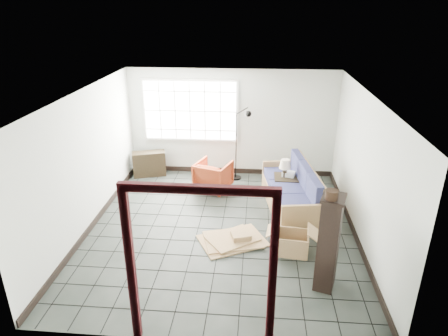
# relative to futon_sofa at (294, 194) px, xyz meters

# --- Properties ---
(ground) EXTENTS (5.50, 5.50, 0.00)m
(ground) POSITION_rel_futon_sofa_xyz_m (-1.41, -0.92, -0.35)
(ground) COLOR black
(ground) RESTS_ON ground
(room_shell) EXTENTS (5.02, 5.52, 2.61)m
(room_shell) POSITION_rel_futon_sofa_xyz_m (-1.41, -0.89, 1.33)
(room_shell) COLOR silver
(room_shell) RESTS_ON ground
(window_panel) EXTENTS (2.32, 0.08, 1.52)m
(window_panel) POSITION_rel_futon_sofa_xyz_m (-2.41, 1.78, 1.25)
(window_panel) COLOR silver
(window_panel) RESTS_ON ground
(doorway_trim) EXTENTS (1.80, 0.08, 2.20)m
(doorway_trim) POSITION_rel_futon_sofa_xyz_m (-1.41, -3.62, 1.03)
(doorway_trim) COLOR #360C10
(doorway_trim) RESTS_ON ground
(futon_sofa) EXTENTS (1.15, 2.30, 0.98)m
(futon_sofa) POSITION_rel_futon_sofa_xyz_m (0.00, 0.00, 0.00)
(futon_sofa) COLOR olive
(futon_sofa) RESTS_ON ground
(armchair) EXTENTS (0.91, 0.88, 0.75)m
(armchair) POSITION_rel_futon_sofa_xyz_m (-1.76, 0.81, 0.02)
(armchair) COLOR brown
(armchair) RESTS_ON ground
(side_table) EXTENTS (0.51, 0.51, 0.56)m
(side_table) POSITION_rel_futon_sofa_xyz_m (-0.14, 0.41, 0.11)
(side_table) COLOR black
(side_table) RESTS_ON ground
(table_lamp) EXTENTS (0.28, 0.28, 0.39)m
(table_lamp) POSITION_rel_futon_sofa_xyz_m (-0.18, 0.42, 0.47)
(table_lamp) COLOR black
(table_lamp) RESTS_ON side_table
(projector) EXTENTS (0.30, 0.27, 0.09)m
(projector) POSITION_rel_futon_sofa_xyz_m (-0.10, 0.45, 0.25)
(projector) COLOR silver
(projector) RESTS_ON side_table
(floor_lamp) EXTENTS (0.55, 0.36, 1.78)m
(floor_lamp) POSITION_rel_futon_sofa_xyz_m (-1.15, 1.48, 0.60)
(floor_lamp) COLOR black
(floor_lamp) RESTS_ON ground
(console_shelf) EXTENTS (0.85, 0.53, 0.62)m
(console_shelf) POSITION_rel_futon_sofa_xyz_m (-3.43, 1.48, -0.04)
(console_shelf) COLOR black
(console_shelf) RESTS_ON ground
(tall_shelf) EXTENTS (0.43, 0.49, 1.52)m
(tall_shelf) POSITION_rel_futon_sofa_xyz_m (0.30, -2.42, 0.42)
(tall_shelf) COLOR black
(tall_shelf) RESTS_ON ground
(pot) EXTENTS (0.21, 0.21, 0.13)m
(pot) POSITION_rel_futon_sofa_xyz_m (0.25, -2.48, 1.23)
(pot) COLOR black
(pot) RESTS_ON tall_shelf
(open_box) EXTENTS (0.93, 0.53, 0.50)m
(open_box) POSITION_rel_futon_sofa_xyz_m (-0.13, -1.55, -0.17)
(open_box) COLOR #9B704B
(open_box) RESTS_ON ground
(cardboard_pile) EXTENTS (1.38, 1.24, 0.17)m
(cardboard_pile) POSITION_rel_futon_sofa_xyz_m (-1.16, -1.32, -0.31)
(cardboard_pile) COLOR #9B704B
(cardboard_pile) RESTS_ON ground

